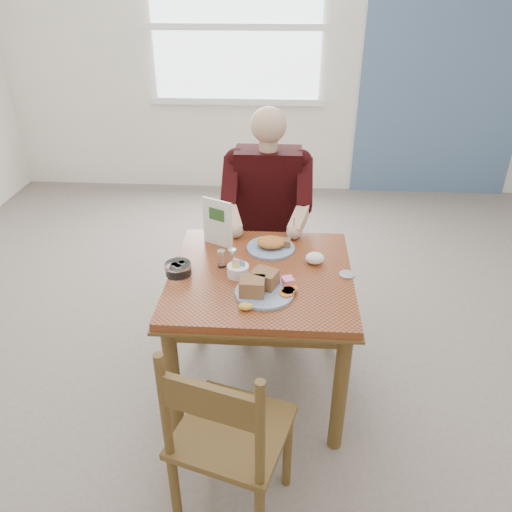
# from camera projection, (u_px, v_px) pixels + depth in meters

# --- Properties ---
(floor) EXTENTS (6.00, 6.00, 0.00)m
(floor) POSITION_uv_depth(u_px,v_px,m) (260.00, 384.00, 2.84)
(floor) COLOR #695B55
(floor) RESTS_ON ground
(wall_back) EXTENTS (5.50, 0.00, 5.50)m
(wall_back) POSITION_uv_depth(u_px,v_px,m) (279.00, 50.00, 4.75)
(wall_back) COLOR white
(wall_back) RESTS_ON ground
(accent_panel) EXTENTS (1.60, 0.02, 2.80)m
(accent_panel) POSITION_uv_depth(u_px,v_px,m) (450.00, 52.00, 4.64)
(accent_panel) COLOR slate
(accent_panel) RESTS_ON ground
(lemon_wedge) EXTENTS (0.07, 0.06, 0.03)m
(lemon_wedge) POSITION_uv_depth(u_px,v_px,m) (246.00, 306.00, 2.19)
(lemon_wedge) COLOR yellow
(lemon_wedge) RESTS_ON table
(napkin) EXTENTS (0.10, 0.09, 0.06)m
(napkin) POSITION_uv_depth(u_px,v_px,m) (315.00, 258.00, 2.54)
(napkin) COLOR white
(napkin) RESTS_ON table
(metal_dish) EXTENTS (0.10, 0.10, 0.01)m
(metal_dish) POSITION_uv_depth(u_px,v_px,m) (347.00, 275.00, 2.45)
(metal_dish) COLOR silver
(metal_dish) RESTS_ON table
(window) EXTENTS (1.72, 0.04, 1.42)m
(window) POSITION_uv_depth(u_px,v_px,m) (236.00, 27.00, 4.64)
(window) COLOR white
(window) RESTS_ON wall_back
(table) EXTENTS (0.92, 0.92, 0.75)m
(table) POSITION_uv_depth(u_px,v_px,m) (261.00, 291.00, 2.53)
(table) COLOR brown
(table) RESTS_ON ground
(chair_far) EXTENTS (0.42, 0.42, 0.95)m
(chair_far) POSITION_uv_depth(u_px,v_px,m) (267.00, 244.00, 3.30)
(chair_far) COLOR brown
(chair_far) RESTS_ON ground
(chair_near) EXTENTS (0.52, 0.52, 0.95)m
(chair_near) POSITION_uv_depth(u_px,v_px,m) (228.00, 438.00, 1.93)
(chair_near) COLOR brown
(chair_near) RESTS_ON ground
(diner) EXTENTS (0.53, 0.56, 1.39)m
(diner) POSITION_uv_depth(u_px,v_px,m) (267.00, 204.00, 3.06)
(diner) COLOR tan
(diner) RESTS_ON chair_far
(near_plate) EXTENTS (0.32, 0.32, 0.09)m
(near_plate) POSITION_uv_depth(u_px,v_px,m) (263.00, 286.00, 2.30)
(near_plate) COLOR white
(near_plate) RESTS_ON table
(far_plate) EXTENTS (0.26, 0.26, 0.07)m
(far_plate) POSITION_uv_depth(u_px,v_px,m) (272.00, 245.00, 2.67)
(far_plate) COLOR white
(far_plate) RESTS_ON table
(caddy) EXTENTS (0.14, 0.14, 0.08)m
(caddy) POSITION_uv_depth(u_px,v_px,m) (238.00, 270.00, 2.43)
(caddy) COLOR white
(caddy) RESTS_ON table
(shakers) EXTENTS (0.10, 0.07, 0.09)m
(shakers) POSITION_uv_depth(u_px,v_px,m) (227.00, 258.00, 2.50)
(shakers) COLOR white
(shakers) RESTS_ON table
(creamer) EXTENTS (0.16, 0.16, 0.06)m
(creamer) POSITION_uv_depth(u_px,v_px,m) (178.00, 269.00, 2.45)
(creamer) COLOR white
(creamer) RESTS_ON table
(menu) EXTENTS (0.17, 0.10, 0.27)m
(menu) POSITION_uv_depth(u_px,v_px,m) (217.00, 223.00, 2.66)
(menu) COLOR white
(menu) RESTS_ON table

